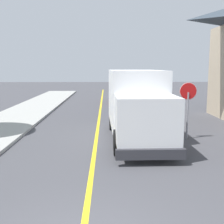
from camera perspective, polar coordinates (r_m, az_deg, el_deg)
centre_line_yellow at (r=15.17m, az=-2.93°, el=-3.82°), size 0.16×56.00×0.01m
box_truck at (r=13.39m, az=4.93°, el=2.10°), size 2.57×7.23×3.20m
parked_car_near at (r=21.18m, az=4.24°, el=1.97°), size 1.95×4.46×1.67m
parked_car_mid at (r=27.49m, az=2.65°, el=3.59°), size 2.01×4.48×1.67m
parked_car_far at (r=33.04m, az=2.24°, el=4.49°), size 1.95×4.46×1.67m
parked_car_furthest at (r=40.01m, az=0.93°, el=5.27°), size 1.82×4.41×1.67m
stop_sign at (r=13.73m, az=14.86°, el=2.38°), size 0.80×0.10×2.65m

